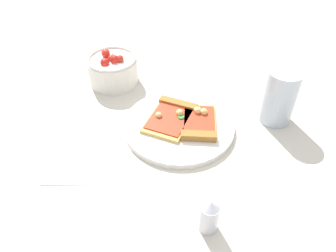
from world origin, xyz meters
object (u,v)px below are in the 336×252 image
at_px(pizza_slice_near, 171,116).
at_px(pepper_shaker, 209,215).
at_px(pizza_slice_far, 199,124).
at_px(plate, 179,125).
at_px(paper_napkin, 73,159).
at_px(salad_bowl, 113,69).
at_px(soda_glass, 279,98).

distance_m(pizza_slice_near, pepper_shaker, 0.28).
bearing_deg(pizza_slice_near, pizza_slice_far, -2.81).
distance_m(plate, paper_napkin, 0.25).
bearing_deg(pepper_shaker, pizza_slice_far, 112.88).
xyz_separation_m(salad_bowl, paper_napkin, (0.06, -0.28, -0.04)).
xyz_separation_m(pizza_slice_near, soda_glass, (0.22, 0.11, 0.04)).
distance_m(plate, pizza_slice_far, 0.05).
relative_size(soda_glass, paper_napkin, 0.95).
xyz_separation_m(plate, salad_bowl, (-0.23, 0.11, 0.03)).
bearing_deg(paper_napkin, pizza_slice_far, 40.91).
xyz_separation_m(pizza_slice_far, paper_napkin, (-0.21, -0.19, -0.02)).
relative_size(soda_glass, pepper_shaker, 1.80).
relative_size(paper_napkin, pepper_shaker, 1.89).
height_order(pizza_slice_far, paper_napkin, pizza_slice_far).
bearing_deg(pepper_shaker, soda_glass, 80.57).
bearing_deg(paper_napkin, pizza_slice_near, 52.26).
bearing_deg(soda_glass, paper_napkin, -140.99).
distance_m(pizza_slice_far, pepper_shaker, 0.25).
bearing_deg(pizza_slice_near, salad_bowl, 155.66).
bearing_deg(pizza_slice_near, pepper_shaker, -54.59).
bearing_deg(plate, pizza_slice_near, 154.89).
distance_m(plate, salad_bowl, 0.26).
relative_size(plate, salad_bowl, 1.94).
bearing_deg(soda_glass, salad_bowl, -178.19).
height_order(pizza_slice_near, pepper_shaker, pepper_shaker).
distance_m(soda_glass, pepper_shaker, 0.34).
xyz_separation_m(salad_bowl, pepper_shaker, (0.37, -0.32, -0.00)).
bearing_deg(pizza_slice_far, pepper_shaker, -67.12).
height_order(plate, pizza_slice_far, pizza_slice_far).
distance_m(pizza_slice_near, salad_bowl, 0.23).
height_order(salad_bowl, pepper_shaker, salad_bowl).
bearing_deg(pizza_slice_near, plate, -25.11).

